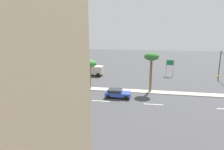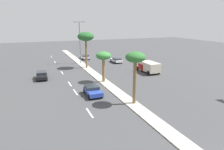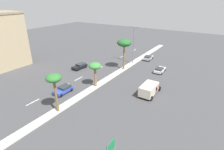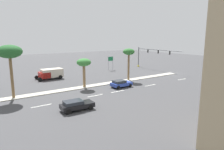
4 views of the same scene
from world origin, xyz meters
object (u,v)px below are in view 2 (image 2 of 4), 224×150
Objects in this scene: palm_tree_left at (86,37)px; street_lamp_outboard at (80,39)px; sedan_blue_trailing at (93,90)px; palm_tree_center at (103,57)px; palm_tree_front at (135,60)px; sedan_silver_right at (85,57)px; sedan_black_left at (42,75)px; box_truck at (149,67)px; sedan_white_center at (116,60)px.

street_lamp_outboard is at bearing 90.64° from palm_tree_left.
street_lamp_outboard is at bearing 80.62° from sedan_blue_trailing.
palm_tree_center is 12.38m from palm_tree_left.
palm_tree_left is 5.60m from street_lamp_outboard.
palm_tree_front is 1.64× the size of sedan_silver_right.
street_lamp_outboard is 16.22m from sedan_black_left.
street_lamp_outboard is at bearing 126.78° from box_truck.
sedan_blue_trailing is 17.21m from box_truck.
box_truck is at bearing -9.04° from sedan_black_left.
box_truck reaches higher than sedan_white_center.
palm_tree_front is 28.55m from street_lamp_outboard.
sedan_black_left is at bearing 148.16° from palm_tree_center.
sedan_blue_trailing is (-3.86, -23.37, -5.43)m from street_lamp_outboard.
palm_tree_front is at bearing -93.82° from sedan_silver_right.
palm_tree_center is 11.93m from box_truck.
palm_tree_left is 15.44m from box_truck.
box_truck is (11.11, 2.91, -3.23)m from palm_tree_center.
palm_tree_left reaches higher than sedan_blue_trailing.
sedan_white_center is (9.00, 15.23, -3.80)m from palm_tree_center.
street_lamp_outboard is 2.38× the size of sedan_black_left.
street_lamp_outboard is 24.30m from sedan_blue_trailing.
palm_tree_left is 1.96× the size of sedan_silver_right.
sedan_silver_right is 10.21m from sedan_white_center.
palm_tree_left is 1.40× the size of box_truck.
sedan_blue_trailing is at bearing -121.36° from sedan_white_center.
palm_tree_center is 1.29× the size of sedan_silver_right.
palm_tree_center is 7.83m from sedan_blue_trailing.
sedan_blue_trailing is at bearing -149.87° from box_truck.
sedan_blue_trailing is at bearing -102.40° from palm_tree_left.
palm_tree_left is at bearing -89.36° from street_lamp_outboard.
sedan_white_center is at bearing -51.23° from sedan_silver_right.
sedan_blue_trailing is at bearing -99.38° from street_lamp_outboard.
sedan_white_center is at bearing 19.37° from palm_tree_left.
palm_tree_center is 12.50m from sedan_black_left.
sedan_black_left is (-10.21, -11.36, -5.44)m from street_lamp_outboard.
sedan_silver_right is 1.04× the size of sedan_blue_trailing.
palm_tree_center is 17.72m from street_lamp_outboard.
palm_tree_front is 1.55× the size of sedan_black_left.
sedan_black_left is 21.16m from sedan_silver_right.
palm_tree_front is 11.00m from palm_tree_center.
box_truck is (8.50, -20.29, 0.56)m from sedan_silver_right.
sedan_silver_right is at bearing 77.50° from palm_tree_left.
sedan_white_center is at bearing 25.06° from sedan_black_left.
sedan_blue_trailing is at bearing -123.35° from palm_tree_center.
street_lamp_outboard is 8.17m from sedan_silver_right.
sedan_white_center is (19.12, 8.94, -0.02)m from sedan_black_left.
sedan_silver_right is (2.46, 11.07, -6.34)m from palm_tree_left.
palm_tree_center reaches higher than sedan_blue_trailing.
street_lamp_outboard is (-0.24, 28.55, 0.29)m from palm_tree_front.
sedan_silver_right is 29.62m from sedan_blue_trailing.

